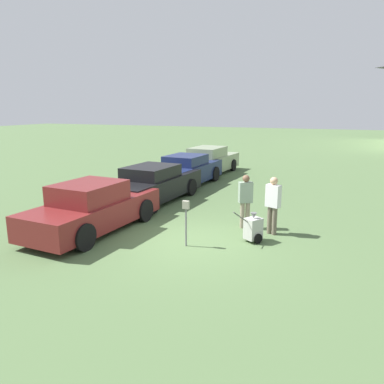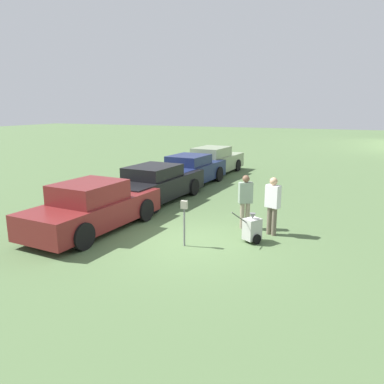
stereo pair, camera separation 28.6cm
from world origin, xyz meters
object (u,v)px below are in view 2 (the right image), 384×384
Objects in this scene: parked_car_navy at (190,171)px; parking_meter at (184,215)px; parked_car_black at (156,184)px; person_worker at (245,198)px; parked_car_maroon at (93,208)px; parked_car_sage at (213,162)px; equipment_cart at (252,229)px; person_supervisor at (273,202)px.

parked_car_navy is 3.73× the size of parking_meter.
person_worker reaches higher than parked_car_black.
parked_car_maroon reaches higher than parked_car_black.
person_worker is (4.24, -8.68, 0.24)m from parked_car_sage.
person_worker is 1.38m from equipment_cart.
parked_car_black is at bearing 127.09° from parking_meter.
equipment_cart is at bearing 32.29° from parking_meter.
person_worker is (4.24, -5.50, 0.26)m from parked_car_navy.
person_supervisor is (5.14, 1.70, 0.28)m from parked_car_maroon.
parked_car_sage is at bearing 94.28° from parked_car_maroon.
parked_car_sage is at bearing 94.29° from parked_car_navy.
parking_meter is 2.74m from person_supervisor.
parked_car_navy is 4.77× the size of equipment_cart.
parking_meter is at bearing -48.63° from parked_car_black.
person_supervisor is (5.14, -8.98, 0.28)m from parked_car_sage.
parked_car_navy is 2.82× the size of person_worker.
person_worker is at bearing 3.42° from person_supervisor.
parked_car_maroon is 0.89× the size of parked_car_sage.
parked_car_black is 1.09× the size of parked_car_navy.
parked_car_maroon is 5.42m from person_supervisor.
person_worker reaches higher than parking_meter.
parked_car_sage is 5.43× the size of equipment_cart.
equipment_cart is (4.76, -6.64, -0.32)m from parked_car_navy.
person_worker is at bearing 29.51° from parked_car_maroon.
person_supervisor is at bearing 22.56° from parked_car_maroon.
parking_meter is at bearing -69.58° from parked_car_sage.
parked_car_maroon is 10.68m from parked_car_sage.
parked_car_maroon is 7.50m from parked_car_navy.
parking_meter is (3.14, -0.17, 0.19)m from parked_car_maroon.
person_supervisor is at bearing -44.17° from parked_car_navy.
equipment_cart is (4.76, -3.13, -0.31)m from parked_car_black.
parking_meter is (3.14, -10.85, 0.18)m from parked_car_sage.
parked_car_navy is at bearing 94.28° from parked_car_black.
parked_car_black is at bearing 179.45° from equipment_cart.
parked_car_maroon is at bearing -4.43° from person_worker.
parked_car_sage is 9.66m from person_worker.
person_supervisor reaches higher than equipment_cart.
equipment_cart is at bearing 87.53° from person_supervisor.
parked_car_sage is 4.24× the size of parking_meter.
equipment_cart is at bearing -29.02° from parked_car_black.
parked_car_navy is 2.74× the size of person_supervisor.
parked_car_sage is 10.92m from equipment_cart.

